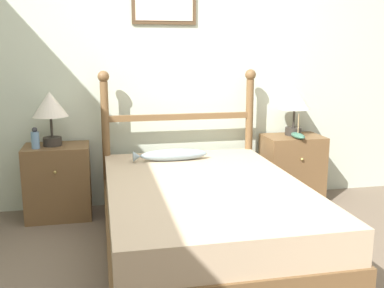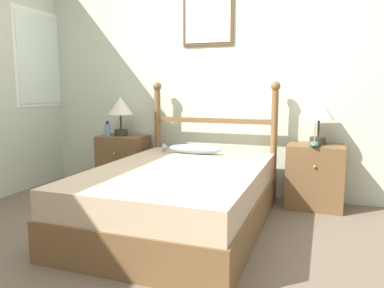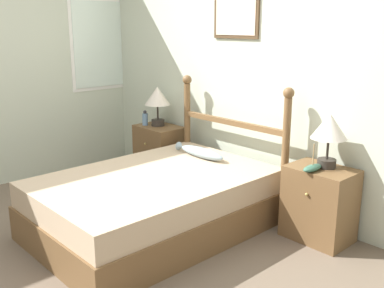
# 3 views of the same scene
# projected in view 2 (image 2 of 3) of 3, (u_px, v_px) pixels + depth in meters

# --- Properties ---
(ground_plane) EXTENTS (16.00, 16.00, 0.00)m
(ground_plane) POSITION_uv_depth(u_px,v_px,m) (156.00, 258.00, 2.50)
(ground_plane) COLOR brown
(wall_back) EXTENTS (6.40, 0.08, 2.55)m
(wall_back) POSITION_uv_depth(u_px,v_px,m) (224.00, 74.00, 3.93)
(wall_back) COLOR beige
(wall_back) RESTS_ON ground_plane
(bed) EXTENTS (1.32, 1.94, 0.49)m
(bed) POSITION_uv_depth(u_px,v_px,m) (180.00, 197.00, 3.06)
(bed) COLOR brown
(bed) RESTS_ON ground_plane
(headboard) EXTENTS (1.35, 0.09, 1.19)m
(headboard) POSITION_uv_depth(u_px,v_px,m) (213.00, 132.00, 3.87)
(headboard) COLOR brown
(headboard) RESTS_ON ground_plane
(nightstand_left) EXTENTS (0.51, 0.39, 0.60)m
(nightstand_left) POSITION_uv_depth(u_px,v_px,m) (124.00, 162.00, 4.21)
(nightstand_left) COLOR brown
(nightstand_left) RESTS_ON ground_plane
(nightstand_right) EXTENTS (0.51, 0.39, 0.60)m
(nightstand_right) POSITION_uv_depth(u_px,v_px,m) (315.00, 176.00, 3.53)
(nightstand_right) COLOR brown
(nightstand_right) RESTS_ON ground_plane
(table_lamp_left) EXTENTS (0.28, 0.28, 0.44)m
(table_lamp_left) POSITION_uv_depth(u_px,v_px,m) (120.00, 108.00, 4.14)
(table_lamp_left) COLOR #2D2823
(table_lamp_left) RESTS_ON nightstand_left
(table_lamp_right) EXTENTS (0.28, 0.28, 0.44)m
(table_lamp_right) POSITION_uv_depth(u_px,v_px,m) (319.00, 112.00, 3.47)
(table_lamp_right) COLOR #2D2823
(table_lamp_right) RESTS_ON nightstand_right
(bottle) EXTENTS (0.06, 0.06, 0.17)m
(bottle) POSITION_uv_depth(u_px,v_px,m) (108.00, 129.00, 4.13)
(bottle) COLOR #668CB2
(bottle) RESTS_ON nightstand_left
(model_boat) EXTENTS (0.08, 0.22, 0.22)m
(model_boat) POSITION_uv_depth(u_px,v_px,m) (314.00, 144.00, 3.38)
(model_boat) COLOR #386651
(model_boat) RESTS_ON nightstand_right
(fish_pillow) EXTENTS (0.60, 0.12, 0.09)m
(fish_pillow) POSITION_uv_depth(u_px,v_px,m) (192.00, 149.00, 3.66)
(fish_pillow) COLOR #8499A3
(fish_pillow) RESTS_ON bed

